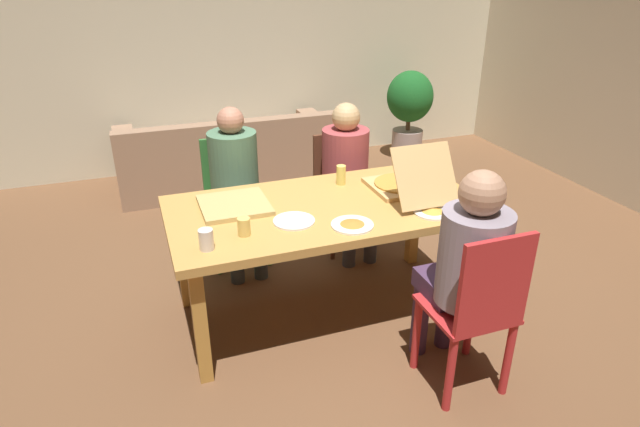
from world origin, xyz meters
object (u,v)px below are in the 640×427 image
object	(u,v)px
drinking_glass_2	(412,158)
drinking_glass_0	(244,227)
person_0	(348,166)
pizza_box_1	(234,205)
person_1	(467,260)
drinking_glass_1	(341,175)
plate_0	(352,224)
pizza_box_0	(404,184)
chair_1	(477,310)
person_2	(236,176)
plate_1	(433,211)
chair_2	(233,191)
plate_2	(294,221)
couch	(228,158)
chair_0	(340,183)
drinking_glass_3	(206,240)
potted_plant	(409,107)
dining_table	(325,217)

from	to	relation	value
drinking_glass_2	drinking_glass_0	bearing A→B (deg)	-155.61
person_0	pizza_box_1	world-z (taller)	person_0
person_1	drinking_glass_1	xyz separation A→B (m)	(-0.25, 1.11, 0.10)
person_0	drinking_glass_2	xyz separation A→B (m)	(0.34, -0.36, 0.15)
pizza_box_1	plate_0	world-z (taller)	pizza_box_1
pizza_box_0	pizza_box_1	world-z (taller)	pizza_box_0
chair_1	person_2	world-z (taller)	person_2
person_1	plate_1	xyz separation A→B (m)	(0.09, 0.50, 0.04)
chair_2	plate_2	world-z (taller)	chair_2
couch	chair_0	bearing A→B (deg)	-68.73
pizza_box_1	drinking_glass_3	world-z (taller)	drinking_glass_3
plate_0	drinking_glass_2	size ratio (longest dim) A/B	1.63
couch	potted_plant	size ratio (longest dim) A/B	2.15
dining_table	plate_2	world-z (taller)	plate_2
plate_2	drinking_glass_0	world-z (taller)	drinking_glass_0
pizza_box_1	potted_plant	distance (m)	3.49
chair_1	pizza_box_0	bearing A→B (deg)	84.92
plate_1	drinking_glass_0	world-z (taller)	drinking_glass_0
pizza_box_0	plate_0	size ratio (longest dim) A/B	2.46
pizza_box_1	person_2	bearing A→B (deg)	77.81
drinking_glass_1	potted_plant	distance (m)	2.90
drinking_glass_0	person_0	bearing A→B (deg)	43.85
plate_0	plate_2	xyz separation A→B (m)	(-0.29, 0.16, -0.00)
dining_table	drinking_glass_0	bearing A→B (deg)	-158.32
chair_1	potted_plant	world-z (taller)	potted_plant
chair_2	couch	size ratio (longest dim) A/B	0.43
plate_0	plate_2	bearing A→B (deg)	151.40
dining_table	chair_0	xyz separation A→B (m)	(0.47, 0.91, -0.19)
chair_2	couch	bearing A→B (deg)	81.01
chair_1	plate_1	xyz separation A→B (m)	(0.09, 0.63, 0.26)
drinking_glass_1	couch	world-z (taller)	drinking_glass_1
person_0	person_1	distance (m)	1.58
chair_0	drinking_glass_2	size ratio (longest dim) A/B	6.02
chair_2	person_1	bearing A→B (deg)	-64.49
chair_0	person_0	size ratio (longest dim) A/B	0.75
chair_0	pizza_box_1	xyz separation A→B (m)	(-1.00, -0.75, 0.28)
person_1	plate_2	distance (m)	0.98
chair_2	pizza_box_0	bearing A→B (deg)	-44.80
person_0	drinking_glass_3	distance (m)	1.65
chair_1	person_1	distance (m)	0.26
chair_1	chair_2	bearing A→B (deg)	113.94
drinking_glass_0	drinking_glass_2	xyz separation A→B (m)	(1.36, 0.62, 0.02)
drinking_glass_2	chair_2	bearing A→B (deg)	154.37
plate_2	drinking_glass_2	bearing A→B (deg)	27.67
person_1	pizza_box_1	distance (m)	1.40
pizza_box_0	couch	distance (m)	2.62
pizza_box_0	couch	xyz separation A→B (m)	(-0.70, 2.46, -0.56)
chair_2	person_2	xyz separation A→B (m)	(0.00, -0.15, 0.18)
plate_0	drinking_glass_0	size ratio (longest dim) A/B	2.40
person_0	couch	world-z (taller)	person_0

